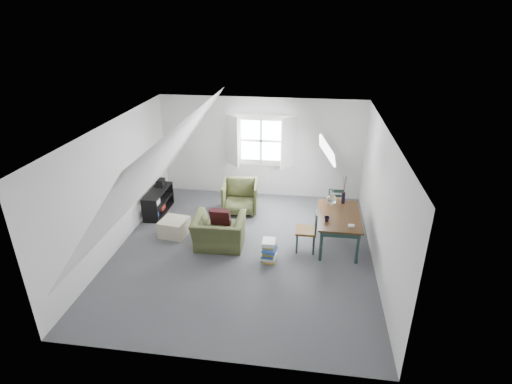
# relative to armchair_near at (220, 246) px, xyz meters

# --- Properties ---
(floor) EXTENTS (5.50, 5.50, 0.00)m
(floor) POSITION_rel_armchair_near_xyz_m (0.51, -0.12, 0.00)
(floor) COLOR #48494D
(floor) RESTS_ON ground
(ceiling) EXTENTS (5.50, 5.50, 0.00)m
(ceiling) POSITION_rel_armchair_near_xyz_m (0.51, -0.12, 2.50)
(ceiling) COLOR white
(ceiling) RESTS_ON wall_back
(wall_back) EXTENTS (5.00, 0.00, 5.00)m
(wall_back) POSITION_rel_armchair_near_xyz_m (0.51, 2.63, 1.25)
(wall_back) COLOR silver
(wall_back) RESTS_ON ground
(wall_front) EXTENTS (5.00, 0.00, 5.00)m
(wall_front) POSITION_rel_armchair_near_xyz_m (0.51, -2.87, 1.25)
(wall_front) COLOR silver
(wall_front) RESTS_ON ground
(wall_left) EXTENTS (0.00, 5.50, 5.50)m
(wall_left) POSITION_rel_armchair_near_xyz_m (-1.99, -0.12, 1.25)
(wall_left) COLOR silver
(wall_left) RESTS_ON ground
(wall_right) EXTENTS (0.00, 5.50, 5.50)m
(wall_right) POSITION_rel_armchair_near_xyz_m (3.01, -0.12, 1.25)
(wall_right) COLOR silver
(wall_right) RESTS_ON ground
(slope_left) EXTENTS (3.19, 5.50, 4.48)m
(slope_left) POSITION_rel_armchair_near_xyz_m (-1.04, -0.12, 1.78)
(slope_left) COLOR white
(slope_left) RESTS_ON wall_left
(slope_right) EXTENTS (3.19, 5.50, 4.48)m
(slope_right) POSITION_rel_armchair_near_xyz_m (2.06, -0.12, 1.78)
(slope_right) COLOR white
(slope_right) RESTS_ON wall_right
(dormer_window) EXTENTS (1.71, 0.35, 1.30)m
(dormer_window) POSITION_rel_armchair_near_xyz_m (0.51, 2.56, 1.45)
(dormer_window) COLOR white
(dormer_window) RESTS_ON wall_back
(skylight) EXTENTS (0.35, 0.75, 0.47)m
(skylight) POSITION_rel_armchair_near_xyz_m (2.06, 1.18, 1.75)
(skylight) COLOR white
(skylight) RESTS_ON slope_right
(armchair_near) EXTENTS (1.03, 0.91, 0.65)m
(armchair_near) POSITION_rel_armchair_near_xyz_m (0.00, 0.00, 0.00)
(armchair_near) COLOR #3E4424
(armchair_near) RESTS_ON floor
(armchair_far) EXTENTS (0.88, 0.90, 0.75)m
(armchair_far) POSITION_rel_armchair_near_xyz_m (0.14, 1.58, 0.00)
(armchair_far) COLOR #3E4424
(armchair_far) RESTS_ON floor
(throw_pillow) EXTENTS (0.41, 0.25, 0.42)m
(throw_pillow) POSITION_rel_armchair_near_xyz_m (-0.00, 0.15, 0.57)
(throw_pillow) COLOR #360E12
(throw_pillow) RESTS_ON armchair_near
(ottoman) EXTENTS (0.60, 0.60, 0.35)m
(ottoman) POSITION_rel_armchair_near_xyz_m (-1.05, 0.31, 0.18)
(ottoman) COLOR tan
(ottoman) RESTS_ON floor
(dining_table) EXTENTS (0.82, 1.37, 0.68)m
(dining_table) POSITION_rel_armchair_near_xyz_m (2.35, 0.38, 0.59)
(dining_table) COLOR #341E0D
(dining_table) RESTS_ON floor
(demijohn) EXTENTS (0.21, 0.21, 0.30)m
(demijohn) POSITION_rel_armchair_near_xyz_m (2.20, 0.83, 0.81)
(demijohn) COLOR silver
(demijohn) RESTS_ON dining_table
(vase_twigs) EXTENTS (0.08, 0.09, 0.62)m
(vase_twigs) POSITION_rel_armchair_near_xyz_m (2.45, 0.93, 0.82)
(vase_twigs) COLOR black
(vase_twigs) RESTS_ON dining_table
(cup) EXTENTS (0.11, 0.11, 0.10)m
(cup) POSITION_rel_armchair_near_xyz_m (2.10, 0.08, 0.68)
(cup) COLOR black
(cup) RESTS_ON dining_table
(paper_box) EXTENTS (0.12, 0.08, 0.04)m
(paper_box) POSITION_rel_armchair_near_xyz_m (2.55, -0.07, 0.70)
(paper_box) COLOR white
(paper_box) RESTS_ON dining_table
(dining_chair_far) EXTENTS (0.37, 0.37, 0.80)m
(dining_chair_far) POSITION_rel_armchair_near_xyz_m (2.33, 1.50, 0.42)
(dining_chair_far) COLOR brown
(dining_chair_far) RESTS_ON floor
(dining_chair_near) EXTENTS (0.41, 0.41, 0.86)m
(dining_chair_near) POSITION_rel_armchair_near_xyz_m (1.75, 0.11, 0.45)
(dining_chair_near) COLOR brown
(dining_chair_near) RESTS_ON floor
(media_shelf) EXTENTS (0.37, 1.10, 0.56)m
(media_shelf) POSITION_rel_armchair_near_xyz_m (-1.74, 1.22, 0.25)
(media_shelf) COLOR black
(media_shelf) RESTS_ON floor
(electronics_box) EXTENTS (0.18, 0.24, 0.19)m
(electronics_box) POSITION_rel_armchair_near_xyz_m (-1.74, 1.51, 0.64)
(electronics_box) COLOR black
(electronics_box) RESTS_ON media_shelf
(magazine_stack) EXTENTS (0.31, 0.37, 0.42)m
(magazine_stack) POSITION_rel_armchair_near_xyz_m (1.05, -0.37, 0.21)
(magazine_stack) COLOR #B29933
(magazine_stack) RESTS_ON floor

